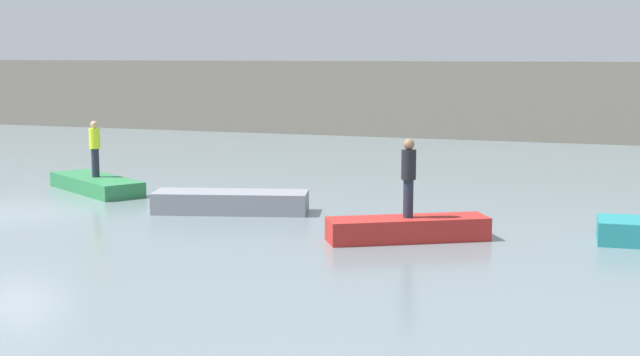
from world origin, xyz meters
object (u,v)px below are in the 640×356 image
(rowboat_grey, at_px, (231,202))
(rowboat_red, at_px, (408,229))
(person_hiviz_shirt, at_px, (95,146))
(rowboat_green, at_px, (96,184))
(person_dark_shirt, at_px, (409,174))

(rowboat_grey, xyz_separation_m, rowboat_red, (5.11, -1.75, -0.02))
(rowboat_grey, bearing_deg, person_hiviz_shirt, 145.18)
(rowboat_green, relative_size, rowboat_red, 1.10)
(rowboat_red, bearing_deg, rowboat_green, 130.52)
(rowboat_grey, xyz_separation_m, person_hiviz_shirt, (-5.26, 1.78, 1.08))
(rowboat_green, distance_m, person_dark_shirt, 11.03)
(rowboat_grey, distance_m, rowboat_red, 5.40)
(rowboat_green, height_order, person_dark_shirt, person_dark_shirt)
(rowboat_green, height_order, person_hiviz_shirt, person_hiviz_shirt)
(rowboat_grey, height_order, rowboat_red, rowboat_grey)
(rowboat_green, height_order, rowboat_grey, rowboat_grey)
(person_dark_shirt, bearing_deg, rowboat_green, 161.20)
(rowboat_green, bearing_deg, rowboat_red, 12.43)
(rowboat_green, xyz_separation_m, person_dark_shirt, (10.37, -3.53, 1.24))
(rowboat_red, distance_m, person_hiviz_shirt, 11.01)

